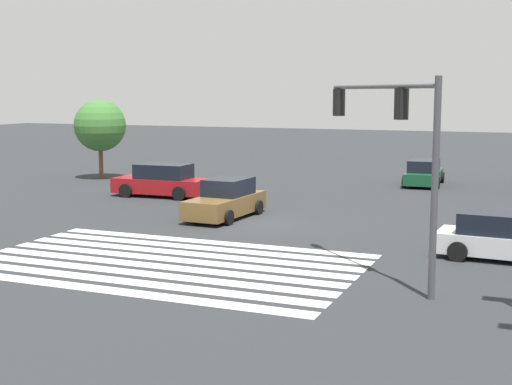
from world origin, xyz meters
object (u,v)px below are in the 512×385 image
at_px(car_1, 502,238).
at_px(car_3, 162,181).
at_px(traffic_signal_mast, 399,137).
at_px(car_2, 424,173).
at_px(car_0, 226,200).
at_px(tree_corner_c, 100,126).

distance_m(car_1, car_3, 18.82).
height_order(traffic_signal_mast, car_3, traffic_signal_mast).
bearing_deg(car_2, car_0, 154.15).
bearing_deg(traffic_signal_mast, tree_corner_c, 6.21).
relative_size(car_0, car_1, 1.11).
bearing_deg(car_1, tree_corner_c, 154.72).
distance_m(car_0, car_1, 11.91).
height_order(car_1, car_3, car_3).
xyz_separation_m(car_0, tree_corner_c, (-13.02, 9.74, 2.53)).
bearing_deg(tree_corner_c, car_1, -28.74).
bearing_deg(car_2, tree_corner_c, 100.15).
bearing_deg(car_3, car_1, 152.46).
height_order(car_1, car_2, car_1).
bearing_deg(traffic_signal_mast, car_3, 4.79).
relative_size(traffic_signal_mast, car_0, 1.22).
xyz_separation_m(car_2, car_3, (-11.66, -9.73, 0.10)).
bearing_deg(car_0, traffic_signal_mast, 51.19).
bearing_deg(car_1, traffic_signal_mast, -117.83).
height_order(car_3, tree_corner_c, tree_corner_c).
bearing_deg(car_0, tree_corner_c, -124.04).
relative_size(car_1, car_3, 0.86).
bearing_deg(car_2, car_1, -166.16).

